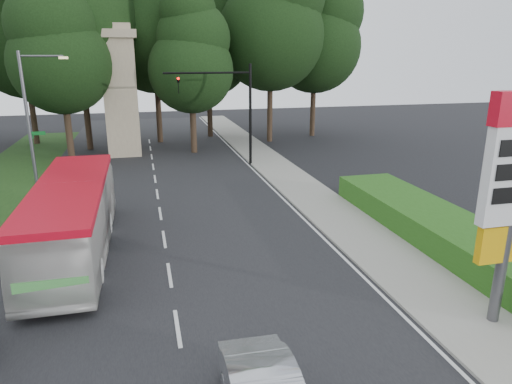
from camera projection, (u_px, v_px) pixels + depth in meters
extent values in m
cube|color=black|center=(163.00, 231.00, 20.84)|extent=(14.00, 80.00, 0.02)
cube|color=gray|center=(335.00, 215.00, 22.82)|extent=(3.00, 80.00, 0.12)
cube|color=#245316|center=(438.00, 228.00, 19.65)|extent=(3.00, 14.00, 1.20)
cylinder|color=#59595E|center=(500.00, 275.00, 13.25)|extent=(0.32, 0.32, 3.20)
cube|color=#D79D0B|center=(505.00, 243.00, 12.96)|extent=(1.80, 0.25, 1.10)
cylinder|color=black|center=(250.00, 116.00, 32.60)|extent=(0.20, 0.20, 7.20)
cylinder|color=black|center=(207.00, 73.00, 31.04)|extent=(6.00, 0.14, 0.14)
imported|color=black|center=(178.00, 77.00, 30.64)|extent=(0.18, 0.22, 1.10)
sphere|color=#FF0C05|center=(178.00, 79.00, 30.53)|extent=(0.18, 0.18, 0.18)
cylinder|color=#59595E|center=(28.00, 120.00, 27.31)|extent=(0.20, 0.20, 8.00)
cylinder|color=#59595E|center=(41.00, 56.00, 26.53)|extent=(2.40, 0.12, 0.12)
cube|color=#FFE599|center=(63.00, 58.00, 26.84)|extent=(0.50, 0.22, 0.14)
cube|color=#0C591E|center=(38.00, 133.00, 27.64)|extent=(0.85, 0.04, 0.22)
cube|color=#0C591E|center=(32.00, 137.00, 28.04)|extent=(0.04, 0.85, 0.22)
cube|color=gray|center=(121.00, 98.00, 35.81)|extent=(2.50, 2.50, 9.00)
cube|color=gray|center=(116.00, 34.00, 34.44)|extent=(3.00, 3.00, 0.60)
cube|color=gray|center=(115.00, 27.00, 34.29)|extent=(2.20, 2.20, 0.50)
cylinder|color=#2D2116|center=(33.00, 114.00, 40.96)|extent=(0.50, 0.50, 5.40)
sphere|color=black|center=(24.00, 49.00, 39.37)|extent=(8.40, 8.40, 8.40)
sphere|color=black|center=(19.00, 12.00, 38.51)|extent=(7.20, 7.20, 7.20)
cylinder|color=#2D2116|center=(87.00, 111.00, 38.26)|extent=(0.50, 0.50, 6.48)
sphere|color=black|center=(78.00, 27.00, 36.35)|extent=(10.08, 10.08, 10.08)
cylinder|color=#2D2116|center=(159.00, 110.00, 41.60)|extent=(0.50, 0.50, 5.94)
sphere|color=black|center=(154.00, 40.00, 39.85)|extent=(9.24, 9.24, 9.24)
cylinder|color=#2D2116|center=(210.00, 110.00, 44.73)|extent=(0.50, 0.50, 5.22)
sphere|color=black|center=(208.00, 53.00, 43.19)|extent=(8.12, 8.12, 8.12)
sphere|color=black|center=(207.00, 20.00, 42.36)|extent=(6.96, 6.96, 6.96)
cylinder|color=#2D2116|center=(270.00, 108.00, 42.05)|extent=(0.50, 0.50, 6.12)
sphere|color=black|center=(270.00, 36.00, 40.25)|extent=(9.52, 9.52, 9.52)
cylinder|color=#2D2116|center=(313.00, 108.00, 45.16)|extent=(0.50, 0.50, 5.58)
sphere|color=black|center=(315.00, 47.00, 43.52)|extent=(8.68, 8.68, 8.68)
sphere|color=black|center=(316.00, 12.00, 42.63)|extent=(7.44, 7.44, 7.44)
cylinder|color=#2D2116|center=(69.00, 130.00, 34.57)|extent=(0.50, 0.50, 4.68)
sphere|color=black|center=(61.00, 64.00, 33.19)|extent=(7.28, 7.28, 7.28)
sphere|color=black|center=(56.00, 26.00, 32.44)|extent=(6.24, 6.24, 6.24)
cylinder|color=#2D2116|center=(193.00, 127.00, 37.31)|extent=(0.50, 0.50, 4.32)
sphere|color=black|center=(191.00, 70.00, 36.03)|extent=(6.72, 6.72, 6.72)
sphere|color=black|center=(190.00, 38.00, 35.35)|extent=(5.76, 5.76, 5.76)
sphere|color=black|center=(189.00, 10.00, 34.76)|extent=(4.32, 4.32, 4.32)
imported|color=silver|center=(73.00, 219.00, 18.08)|extent=(2.60, 10.66, 2.96)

